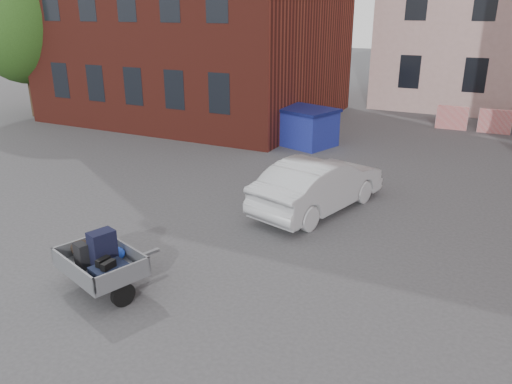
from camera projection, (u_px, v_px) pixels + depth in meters
The scene contains 7 objects.
ground at pixel (233, 265), 10.19m from camera, with size 120.00×120.00×0.00m, color #38383A.
far_building at pixel (137, 23), 35.67m from camera, with size 6.00×6.00×8.00m, color maroon.
tree at pixel (20, 3), 22.68m from camera, with size 5.28×5.28×8.30m.
barriers at pixel (495, 121), 20.84m from camera, with size 4.70×0.18×1.00m.
trailer at pixel (100, 261), 9.09m from camera, with size 1.87×1.97×1.20m.
dumpster at pixel (293, 124), 19.37m from camera, with size 3.75×2.71×1.41m.
silver_car at pixel (319, 184), 12.81m from camera, with size 1.45×4.17×1.37m, color #B0B4B8.
Camera 1 is at (4.47, -7.88, 4.93)m, focal length 35.00 mm.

